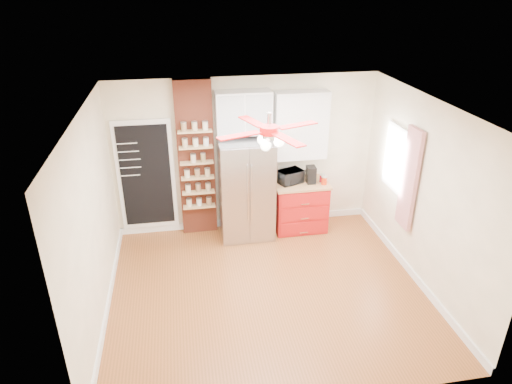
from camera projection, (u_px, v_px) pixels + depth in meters
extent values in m
plane|color=brown|center=(267.00, 290.00, 6.66)|extent=(4.50, 4.50, 0.00)
plane|color=white|center=(269.00, 109.00, 5.49)|extent=(4.50, 4.50, 0.00)
cube|color=#FFF1CD|center=(246.00, 155.00, 7.85)|extent=(4.50, 0.02, 2.70)
cube|color=#FFF1CD|center=(310.00, 304.00, 4.30)|extent=(4.50, 0.02, 2.70)
cube|color=#FFF1CD|center=(93.00, 222.00, 5.73)|extent=(0.02, 4.00, 2.70)
cube|color=#FFF1CD|center=(425.00, 195.00, 6.42)|extent=(0.02, 4.00, 2.70)
cube|color=white|center=(146.00, 176.00, 7.67)|extent=(0.95, 0.04, 1.95)
cube|color=black|center=(146.00, 176.00, 7.65)|extent=(0.82, 0.02, 1.78)
cube|color=brown|center=(196.00, 160.00, 7.65)|extent=(0.60, 0.16, 2.70)
cube|color=#A6A5AA|center=(246.00, 189.00, 7.72)|extent=(0.90, 0.70, 1.75)
cube|color=white|center=(244.00, 113.00, 7.34)|extent=(0.90, 0.35, 0.70)
cube|color=#AE1413|center=(300.00, 207.00, 8.11)|extent=(0.90, 0.60, 0.86)
cube|color=#B2804D|center=(301.00, 184.00, 7.91)|extent=(0.94, 0.64, 0.04)
cube|color=white|center=(301.00, 125.00, 7.64)|extent=(0.90, 0.30, 1.15)
cube|color=white|center=(397.00, 159.00, 7.13)|extent=(0.04, 0.75, 1.05)
cube|color=#AA161F|center=(409.00, 179.00, 6.68)|extent=(0.06, 0.40, 1.55)
cylinder|color=silver|center=(269.00, 121.00, 5.56)|extent=(0.05, 0.05, 0.20)
cylinder|color=#9F0909|center=(269.00, 130.00, 5.61)|extent=(0.24, 0.24, 0.10)
sphere|color=white|center=(269.00, 142.00, 5.68)|extent=(0.13, 0.13, 0.13)
imported|color=black|center=(290.00, 177.00, 7.85)|extent=(0.50, 0.43, 0.23)
cube|color=black|center=(311.00, 175.00, 7.84)|extent=(0.16, 0.20, 0.30)
cylinder|color=red|center=(324.00, 181.00, 7.81)|extent=(0.11, 0.11, 0.13)
cylinder|color=#A60918|center=(322.00, 178.00, 7.91)|extent=(0.12, 0.12, 0.13)
cylinder|color=beige|center=(193.00, 158.00, 7.46)|extent=(0.12, 0.12, 0.13)
cylinder|color=olive|center=(203.00, 158.00, 7.48)|extent=(0.10, 0.10, 0.14)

